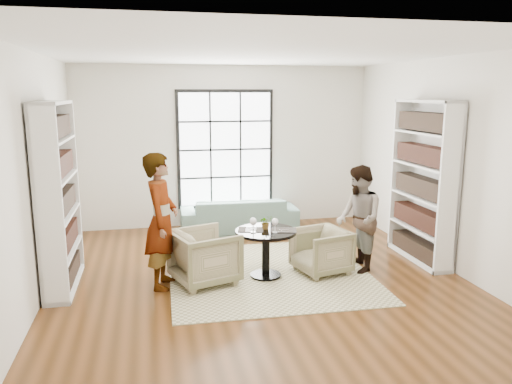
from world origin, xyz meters
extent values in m
plane|color=brown|center=(0.00, 0.00, 0.00)|extent=(6.00, 6.00, 0.00)
plane|color=silver|center=(0.00, 3.00, 1.50)|extent=(5.50, 0.00, 5.50)
plane|color=silver|center=(-2.75, 0.00, 1.50)|extent=(0.00, 6.00, 6.00)
plane|color=silver|center=(2.75, 0.00, 1.50)|extent=(0.00, 6.00, 6.00)
plane|color=silver|center=(0.00, -3.00, 1.50)|extent=(5.50, 0.00, 5.50)
plane|color=white|center=(0.00, 0.00, 3.00)|extent=(6.00, 6.00, 0.00)
cube|color=black|center=(0.00, 2.98, 1.45)|extent=(1.82, 0.06, 2.22)
cube|color=white|center=(0.00, 2.94, 1.45)|extent=(1.70, 0.02, 2.10)
cube|color=#C4BE93|center=(0.18, 0.15, 0.01)|extent=(2.82, 2.82, 0.01)
cylinder|color=black|center=(0.10, 0.05, 0.02)|extent=(0.43, 0.43, 0.04)
cylinder|color=black|center=(0.10, 0.05, 0.32)|extent=(0.11, 0.11, 0.59)
cylinder|color=black|center=(0.10, 0.05, 0.65)|extent=(0.83, 0.83, 0.04)
imported|color=gray|center=(0.16, 2.45, 0.31)|extent=(2.13, 0.88, 0.62)
imported|color=tan|center=(-0.74, 0.02, 0.36)|extent=(1.01, 0.99, 0.73)
imported|color=tan|center=(0.90, 0.05, 0.32)|extent=(0.84, 0.83, 0.63)
imported|color=gray|center=(-1.29, 0.02, 0.88)|extent=(0.55, 0.72, 1.77)
imported|color=gray|center=(1.45, 0.05, 0.76)|extent=(0.64, 0.78, 1.51)
cube|color=black|center=(-0.09, 0.11, 0.67)|extent=(0.39, 0.33, 0.01)
cube|color=black|center=(0.34, -0.01, 0.67)|extent=(0.39, 0.33, 0.01)
cylinder|color=silver|center=(-0.09, -0.03, 0.67)|extent=(0.07, 0.07, 0.01)
cylinder|color=silver|center=(-0.09, -0.03, 0.73)|extent=(0.01, 0.01, 0.12)
sphere|color=maroon|center=(-0.09, -0.03, 0.82)|extent=(0.09, 0.09, 0.09)
ellipsoid|color=white|center=(-0.09, -0.03, 0.82)|extent=(0.09, 0.09, 0.10)
cylinder|color=silver|center=(0.20, -0.08, 0.67)|extent=(0.07, 0.07, 0.01)
cylinder|color=silver|center=(0.20, -0.08, 0.73)|extent=(0.01, 0.01, 0.11)
sphere|color=maroon|center=(0.20, -0.08, 0.82)|extent=(0.09, 0.09, 0.09)
ellipsoid|color=white|center=(0.20, -0.08, 0.82)|extent=(0.09, 0.09, 0.10)
imported|color=gray|center=(0.12, 0.11, 0.76)|extent=(0.20, 0.18, 0.19)
camera|label=1|loc=(-1.40, -6.31, 2.51)|focal=35.00mm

